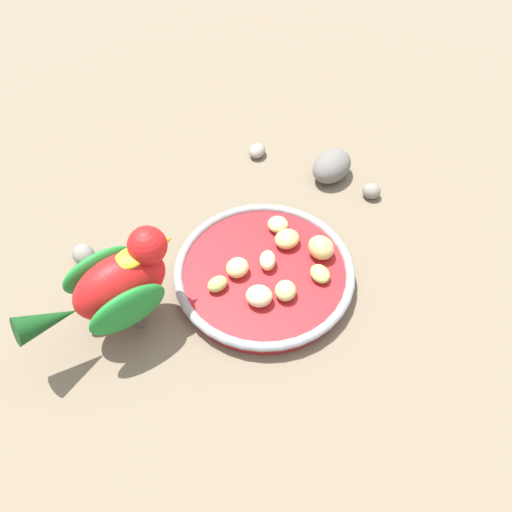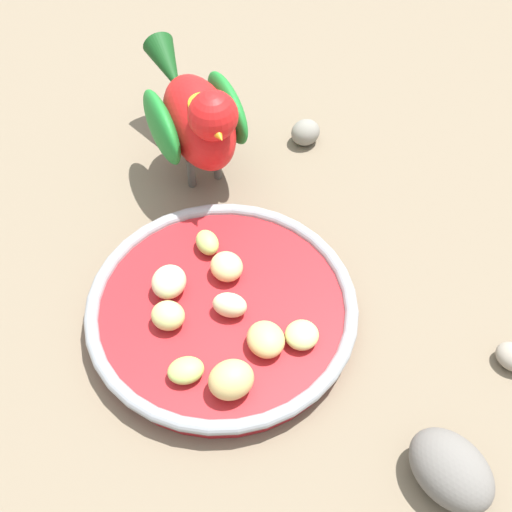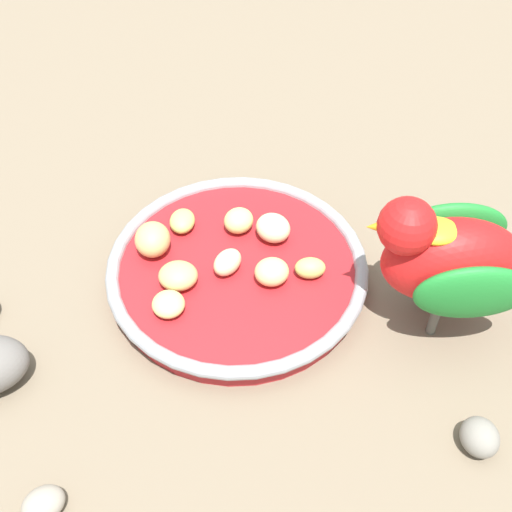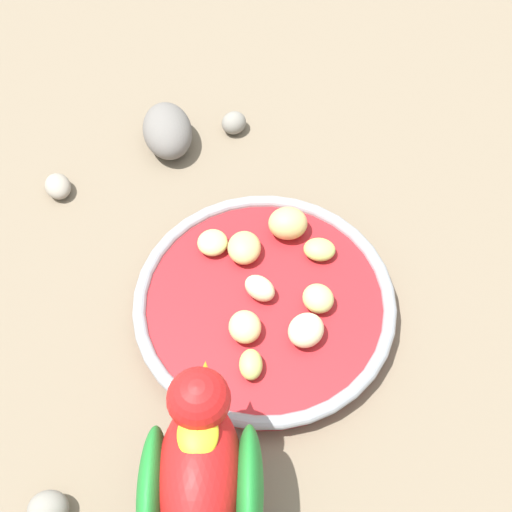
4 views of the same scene
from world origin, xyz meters
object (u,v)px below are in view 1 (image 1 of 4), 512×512
(apple_piece_3, at_px, (237,268))
(apple_piece_5, at_px, (320,274))
(apple_piece_0, at_px, (321,248))
(pebble_1, at_px, (371,191))
(rock_large, at_px, (332,166))
(pebble_0, at_px, (84,254))
(apple_piece_2, at_px, (268,260))
(apple_piece_7, at_px, (284,291))
(parrot, at_px, (116,284))
(apple_piece_1, at_px, (287,239))
(apple_piece_4, at_px, (217,284))
(apple_piece_6, at_px, (259,296))
(pebble_2, at_px, (257,151))
(feeding_bowl, at_px, (264,273))
(apple_piece_8, at_px, (278,224))

(apple_piece_3, distance_m, apple_piece_5, 0.10)
(apple_piece_0, bearing_deg, pebble_1, -43.01)
(rock_large, height_order, pebble_0, rock_large)
(apple_piece_2, xyz_separation_m, apple_piece_7, (-0.05, -0.01, 0.00))
(apple_piece_2, distance_m, apple_piece_7, 0.05)
(parrot, bearing_deg, pebble_0, 91.63)
(apple_piece_1, bearing_deg, apple_piece_4, 120.23)
(apple_piece_4, bearing_deg, parrot, 99.25)
(apple_piece_4, bearing_deg, apple_piece_6, -120.20)
(apple_piece_2, distance_m, parrot, 0.19)
(apple_piece_0, relative_size, parrot, 0.20)
(apple_piece_4, bearing_deg, pebble_1, -59.14)
(apple_piece_3, bearing_deg, apple_piece_0, -83.25)
(apple_piece_3, bearing_deg, parrot, 105.21)
(apple_piece_3, bearing_deg, pebble_2, -14.63)
(feeding_bowl, relative_size, apple_piece_6, 7.15)
(apple_piece_6, bearing_deg, apple_piece_0, -56.20)
(feeding_bowl, bearing_deg, apple_piece_8, -23.64)
(apple_piece_7, bearing_deg, apple_piece_3, 49.42)
(pebble_1, xyz_separation_m, pebble_2, (0.12, 0.15, -0.00))
(apple_piece_4, xyz_separation_m, parrot, (-0.02, 0.11, 0.05))
(rock_large, bearing_deg, pebble_0, 106.73)
(parrot, height_order, pebble_1, parrot)
(apple_piece_1, relative_size, rock_large, 0.49)
(feeding_bowl, xyz_separation_m, apple_piece_6, (-0.05, 0.01, 0.02))
(apple_piece_1, relative_size, pebble_1, 1.28)
(apple_piece_3, xyz_separation_m, pebble_0, (0.07, 0.20, -0.02))
(apple_piece_5, bearing_deg, pebble_1, -37.44)
(apple_piece_1, height_order, apple_piece_5, apple_piece_1)
(pebble_2, bearing_deg, apple_piece_4, 160.88)
(pebble_1, bearing_deg, parrot, 114.68)
(pebble_1, bearing_deg, rock_large, 43.73)
(feeding_bowl, bearing_deg, apple_piece_0, -79.17)
(apple_piece_0, relative_size, apple_piece_2, 1.23)
(apple_piece_1, bearing_deg, apple_piece_2, 135.25)
(apple_piece_0, distance_m, apple_piece_2, 0.07)
(pebble_2, bearing_deg, apple_piece_0, -168.28)
(apple_piece_2, distance_m, pebble_1, 0.21)
(apple_piece_1, bearing_deg, apple_piece_6, 149.13)
(apple_piece_2, relative_size, apple_piece_6, 0.90)
(apple_piece_2, xyz_separation_m, pebble_2, (0.24, -0.02, -0.02))
(apple_piece_1, height_order, parrot, parrot)
(apple_piece_6, distance_m, apple_piece_7, 0.03)
(apple_piece_3, height_order, apple_piece_7, same)
(rock_large, bearing_deg, apple_piece_8, 136.81)
(apple_piece_7, xyz_separation_m, apple_piece_8, (0.11, -0.01, -0.00))
(apple_piece_3, distance_m, apple_piece_4, 0.03)
(apple_piece_7, relative_size, pebble_1, 1.07)
(apple_piece_0, bearing_deg, apple_piece_4, 103.39)
(pebble_0, bearing_deg, rock_large, -73.27)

